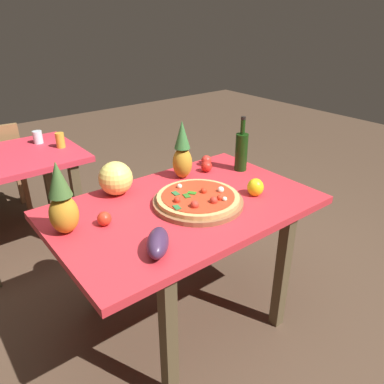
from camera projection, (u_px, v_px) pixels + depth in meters
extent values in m
plane|color=#4C3828|center=(186.00, 314.00, 2.25)|extent=(10.00, 10.00, 0.00)
cube|color=brown|center=(169.00, 342.00, 1.61)|extent=(0.06, 0.06, 0.72)
cube|color=brown|center=(282.00, 273.00, 2.03)|extent=(0.06, 0.06, 0.72)
cube|color=brown|center=(93.00, 260.00, 2.15)|extent=(0.06, 0.06, 0.72)
cube|color=brown|center=(195.00, 219.00, 2.57)|extent=(0.06, 0.06, 0.72)
cube|color=red|center=(185.00, 207.00, 1.92)|extent=(1.35, 0.86, 0.04)
cube|color=brown|center=(79.00, 211.00, 2.67)|extent=(0.06, 0.06, 0.72)
cube|color=brown|center=(49.00, 182.00, 3.11)|extent=(0.06, 0.06, 0.72)
cube|color=red|center=(10.00, 159.00, 2.55)|extent=(0.92, 0.73, 0.04)
cube|color=brown|center=(20.00, 183.00, 3.46)|extent=(0.04, 0.04, 0.41)
cube|color=brown|center=(27.00, 196.00, 3.21)|extent=(0.04, 0.04, 0.41)
cylinder|color=brown|center=(198.00, 202.00, 1.91)|extent=(0.46, 0.46, 0.02)
cylinder|color=tan|center=(198.00, 198.00, 1.89)|extent=(0.42, 0.42, 0.02)
cylinder|color=red|center=(198.00, 196.00, 1.89)|extent=(0.37, 0.37, 0.00)
sphere|color=red|center=(204.00, 191.00, 1.91)|extent=(0.03, 0.03, 0.03)
sphere|color=red|center=(177.00, 200.00, 1.82)|extent=(0.03, 0.03, 0.03)
sphere|color=red|center=(220.00, 198.00, 1.84)|extent=(0.03, 0.03, 0.03)
sphere|color=red|center=(195.00, 205.00, 1.77)|extent=(0.04, 0.04, 0.04)
sphere|color=red|center=(214.00, 200.00, 1.82)|extent=(0.04, 0.04, 0.04)
cube|color=#2B723A|center=(177.00, 207.00, 1.77)|extent=(0.04, 0.05, 0.00)
cube|color=#327E21|center=(192.00, 193.00, 1.91)|extent=(0.05, 0.05, 0.00)
cube|color=#2F7038|center=(176.00, 193.00, 1.90)|extent=(0.03, 0.05, 0.00)
cube|color=#316F22|center=(187.00, 196.00, 1.88)|extent=(0.04, 0.05, 0.00)
sphere|color=white|center=(221.00, 190.00, 1.92)|extent=(0.03, 0.03, 0.03)
sphere|color=white|center=(225.00, 199.00, 1.83)|extent=(0.02, 0.02, 0.02)
sphere|color=white|center=(180.00, 186.00, 1.96)|extent=(0.03, 0.03, 0.03)
cylinder|color=black|center=(241.00, 152.00, 2.27)|extent=(0.08, 0.08, 0.23)
cylinder|color=black|center=(243.00, 127.00, 2.20)|extent=(0.03, 0.03, 0.09)
cylinder|color=black|center=(243.00, 118.00, 2.18)|extent=(0.03, 0.03, 0.02)
ellipsoid|color=#B68324|center=(182.00, 163.00, 2.18)|extent=(0.11, 0.11, 0.18)
cone|color=#336E33|center=(182.00, 135.00, 2.10)|extent=(0.09, 0.09, 0.16)
ellipsoid|color=#C28222|center=(64.00, 214.00, 1.63)|extent=(0.13, 0.13, 0.18)
cone|color=#3E642D|center=(58.00, 179.00, 1.56)|extent=(0.10, 0.10, 0.16)
sphere|color=#EDD765|center=(116.00, 178.00, 1.98)|extent=(0.18, 0.18, 0.18)
ellipsoid|color=yellow|center=(255.00, 187.00, 1.99)|extent=(0.09, 0.09, 0.10)
ellipsoid|color=#3C2544|center=(158.00, 243.00, 1.52)|extent=(0.20, 0.21, 0.09)
sphere|color=red|center=(206.00, 160.00, 2.37)|extent=(0.07, 0.07, 0.07)
sphere|color=red|center=(104.00, 219.00, 1.71)|extent=(0.07, 0.07, 0.07)
sphere|color=red|center=(207.00, 166.00, 2.28)|extent=(0.07, 0.07, 0.07)
cylinder|color=gold|center=(60.00, 140.00, 2.67)|extent=(0.06, 0.06, 0.11)
cylinder|color=silver|center=(38.00, 137.00, 2.76)|extent=(0.07, 0.07, 0.09)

